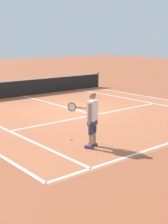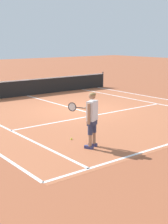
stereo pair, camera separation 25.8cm
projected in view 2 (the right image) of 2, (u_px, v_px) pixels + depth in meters
The scene contains 10 objects.
ground_plane at pixel (78, 110), 15.41m from camera, with size 80.00×80.00×0.00m, color #9E5133.
court_inner_surface at pixel (84, 111), 15.04m from camera, with size 10.98×11.34×0.00m, color #B2603D.
line_service at pixel (97, 115), 14.33m from camera, with size 8.23×0.10×0.01m, color white.
line_centre_service at pixel (57, 104), 16.79m from camera, with size 0.10×6.40×0.01m, color white.
line_singles_left at pixel (0, 125), 12.57m from camera, with size 0.10×10.94×0.01m, color white.
line_singles_right at pixel (144, 101), 17.51m from camera, with size 0.10×10.94×0.01m, color white.
line_doubles_right at pixel (161, 98), 18.34m from camera, with size 0.10×10.94×0.01m, color white.
tennis_net at pixel (27, 87), 19.14m from camera, with size 11.96×0.08×1.07m.
tennis_player at pixel (91, 116), 9.81m from camera, with size 0.56×1.23×1.71m.
tennis_ball_near_feet at pixel (71, 139), 10.76m from camera, with size 0.07×0.07×0.07m, color #CCE02D.
Camera 2 is at (-9.04, -12.05, 3.24)m, focal length 52.15 mm.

